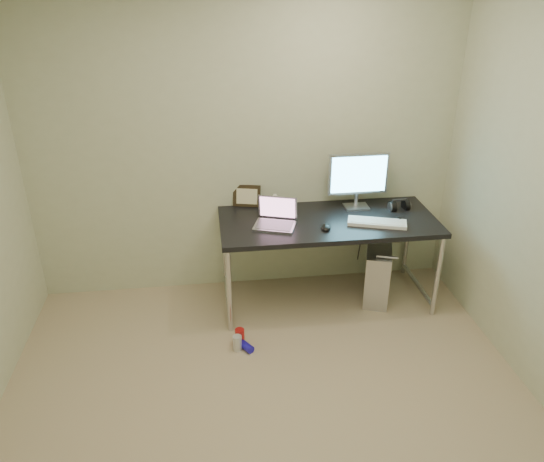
{
  "coord_description": "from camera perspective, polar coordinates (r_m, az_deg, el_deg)",
  "views": [
    {
      "loc": [
        -0.32,
        -2.37,
        2.53
      ],
      "look_at": [
        0.12,
        1.02,
        0.85
      ],
      "focal_mm": 35.0,
      "sensor_mm": 36.0,
      "label": 1
    }
  ],
  "objects": [
    {
      "name": "floor",
      "position": [
        3.48,
        0.18,
        -20.45
      ],
      "size": [
        3.5,
        3.5,
        0.0
      ],
      "primitive_type": "plane",
      "color": "tan",
      "rests_on": "ground"
    },
    {
      "name": "wall_back",
      "position": [
        4.33,
        -2.91,
        8.92
      ],
      "size": [
        3.5,
        0.02,
        2.5
      ],
      "primitive_type": "cube",
      "color": "beige",
      "rests_on": "ground"
    },
    {
      "name": "desk",
      "position": [
        4.28,
        6.04,
        0.36
      ],
      "size": [
        1.73,
        0.76,
        0.75
      ],
      "color": "black",
      "rests_on": "ground"
    },
    {
      "name": "tower_computer",
      "position": [
        4.58,
        11.25,
        -4.41
      ],
      "size": [
        0.33,
        0.49,
        0.5
      ],
      "rotation": [
        0.0,
        0.0,
        -0.32
      ],
      "color": "silver",
      "rests_on": "ground"
    },
    {
      "name": "cable_a",
      "position": [
        4.78,
        9.58,
        -0.67
      ],
      "size": [
        0.01,
        0.16,
        0.69
      ],
      "primitive_type": "cylinder",
      "rotation": [
        0.21,
        0.0,
        0.0
      ],
      "color": "black",
      "rests_on": "ground"
    },
    {
      "name": "cable_b",
      "position": [
        4.8,
        10.66,
        -0.92
      ],
      "size": [
        0.02,
        0.11,
        0.71
      ],
      "primitive_type": "cylinder",
      "rotation": [
        0.14,
        0.0,
        0.09
      ],
      "color": "black",
      "rests_on": "ground"
    },
    {
      "name": "can_red",
      "position": [
        4.06,
        -3.49,
        -11.28
      ],
      "size": [
        0.08,
        0.08,
        0.13
      ],
      "primitive_type": "cylinder",
      "rotation": [
        0.0,
        0.0,
        0.1
      ],
      "color": "red",
      "rests_on": "ground"
    },
    {
      "name": "can_white",
      "position": [
        4.01,
        -3.74,
        -11.94
      ],
      "size": [
        0.09,
        0.09,
        0.12
      ],
      "primitive_type": "cylinder",
      "rotation": [
        0.0,
        0.0,
        -0.47
      ],
      "color": "silver",
      "rests_on": "ground"
    },
    {
      "name": "can_blue",
      "position": [
        4.02,
        -2.73,
        -12.33
      ],
      "size": [
        0.11,
        0.12,
        0.06
      ],
      "primitive_type": "cylinder",
      "rotation": [
        1.57,
        0.0,
        0.6
      ],
      "color": "#1F16C7",
      "rests_on": "ground"
    },
    {
      "name": "laptop",
      "position": [
        4.12,
        0.41,
        1.34
      ],
      "size": [
        0.37,
        0.34,
        0.21
      ],
      "rotation": [
        0.0,
        0.0,
        -0.33
      ],
      "color": "#B0B0B8",
      "rests_on": "desk"
    },
    {
      "name": "monitor",
      "position": [
        4.4,
        9.26,
        5.82
      ],
      "size": [
        0.5,
        0.15,
        0.47
      ],
      "rotation": [
        0.0,
        0.0,
        0.01
      ],
      "color": "#B0B0B8",
      "rests_on": "desk"
    },
    {
      "name": "keyboard",
      "position": [
        4.22,
        11.23,
        0.9
      ],
      "size": [
        0.48,
        0.28,
        0.03
      ],
      "primitive_type": "cube",
      "rotation": [
        0.0,
        0.0,
        -0.31
      ],
      "color": "white",
      "rests_on": "desk"
    },
    {
      "name": "mouse_right",
      "position": [
        4.31,
        13.55,
        1.28
      ],
      "size": [
        0.09,
        0.12,
        0.04
      ],
      "primitive_type": "ellipsoid",
      "rotation": [
        0.0,
        0.0,
        -0.14
      ],
      "color": "black",
      "rests_on": "desk"
    },
    {
      "name": "mouse_left",
      "position": [
        4.08,
        5.81,
        0.49
      ],
      "size": [
        0.1,
        0.13,
        0.04
      ],
      "primitive_type": "ellipsoid",
      "rotation": [
        0.0,
        0.0,
        -0.21
      ],
      "color": "black",
      "rests_on": "desk"
    },
    {
      "name": "headphones",
      "position": [
        4.53,
        13.52,
        2.65
      ],
      "size": [
        0.17,
        0.1,
        0.11
      ],
      "rotation": [
        0.0,
        0.0,
        0.12
      ],
      "color": "black",
      "rests_on": "desk"
    },
    {
      "name": "picture_frame",
      "position": [
        4.44,
        -2.74,
        3.79
      ],
      "size": [
        0.24,
        0.12,
        0.19
      ],
      "primitive_type": "cube",
      "rotation": [
        -0.21,
        0.0,
        -0.24
      ],
      "color": "black",
      "rests_on": "desk"
    },
    {
      "name": "webcam",
      "position": [
        4.39,
        0.36,
        3.55
      ],
      "size": [
        0.04,
        0.04,
        0.12
      ],
      "rotation": [
        0.0,
        0.0,
        0.11
      ],
      "color": "silver",
      "rests_on": "desk"
    }
  ]
}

